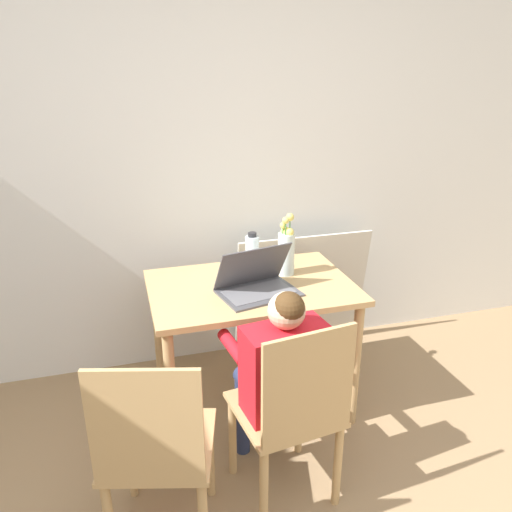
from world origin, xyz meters
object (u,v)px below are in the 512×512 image
(flower_vase, at_px, (286,250))
(water_bottle, at_px, (252,254))
(chair_spare, at_px, (157,451))
(person_seated, at_px, (279,367))
(chair_occupied, at_px, (292,413))
(laptop, at_px, (256,282))

(flower_vase, height_order, water_bottle, flower_vase)
(water_bottle, bearing_deg, flower_vase, -25.09)
(chair_spare, relative_size, person_seated, 0.92)
(flower_vase, bearing_deg, person_seated, -111.40)
(chair_occupied, distance_m, flower_vase, 0.89)
(laptop, bearing_deg, chair_spare, -143.25)
(chair_spare, height_order, water_bottle, water_bottle)
(chair_spare, bearing_deg, water_bottle, -109.12)
(chair_spare, relative_size, laptop, 2.12)
(chair_occupied, height_order, water_bottle, water_bottle)
(chair_spare, distance_m, person_seated, 0.58)
(person_seated, bearing_deg, flower_vase, -118.97)
(chair_occupied, height_order, person_seated, person_seated)
(chair_occupied, height_order, flower_vase, flower_vase)
(chair_occupied, relative_size, water_bottle, 4.00)
(person_seated, xyz_separation_m, flower_vase, (0.25, 0.64, 0.27))
(chair_spare, xyz_separation_m, water_bottle, (0.62, 0.90, 0.38))
(water_bottle, bearing_deg, person_seated, -96.86)
(flower_vase, relative_size, water_bottle, 1.50)
(chair_occupied, relative_size, chair_spare, 1.00)
(chair_spare, distance_m, flower_vase, 1.21)
(chair_occupied, xyz_separation_m, laptop, (0.02, 0.59, 0.33))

